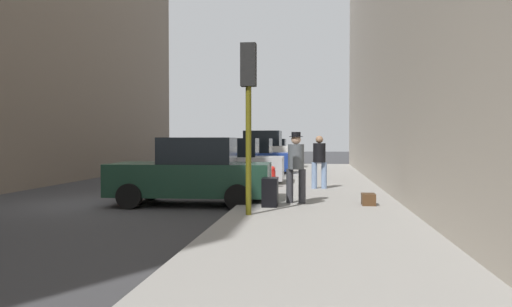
% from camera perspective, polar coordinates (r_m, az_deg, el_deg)
% --- Properties ---
extents(ground_plane, '(120.00, 120.00, 0.00)m').
position_cam_1_polar(ground_plane, '(14.18, -17.88, -5.51)').
color(ground_plane, '#38383A').
extents(sidewalk, '(4.00, 40.00, 0.15)m').
position_cam_1_polar(sidewalk, '(12.87, 7.28, -5.83)').
color(sidewalk, gray).
rests_on(sidewalk, ground_plane).
extents(parked_dark_green_sedan, '(4.27, 2.18, 1.79)m').
position_cam_1_polar(parked_dark_green_sedan, '(13.36, -7.27, -2.22)').
color(parked_dark_green_sedan, '#193828').
rests_on(parked_dark_green_sedan, ground_plane).
extents(parked_silver_sedan, '(4.25, 2.15, 1.79)m').
position_cam_1_polar(parked_silver_sedan, '(18.50, -3.25, -1.15)').
color(parked_silver_sedan, '#B7BABF').
rests_on(parked_silver_sedan, ground_plane).
extents(parked_blue_sedan, '(4.23, 2.11, 1.79)m').
position_cam_1_polar(parked_blue_sedan, '(23.90, -0.92, -0.53)').
color(parked_blue_sedan, navy).
rests_on(parked_blue_sedan, ground_plane).
extents(parked_white_van, '(4.65, 2.17, 2.25)m').
position_cam_1_polar(parked_white_van, '(28.99, 0.48, 0.21)').
color(parked_white_van, silver).
rests_on(parked_white_van, ground_plane).
extents(parked_gray_coupe, '(4.21, 2.08, 1.79)m').
position_cam_1_polar(parked_gray_coupe, '(34.89, 1.58, 0.14)').
color(parked_gray_coupe, slate).
rests_on(parked_gray_coupe, ground_plane).
extents(fire_hydrant, '(0.42, 0.22, 0.70)m').
position_cam_1_polar(fire_hydrant, '(16.65, 1.87, -2.67)').
color(fire_hydrant, red).
rests_on(fire_hydrant, sidewalk).
extents(traffic_light, '(0.32, 0.32, 3.60)m').
position_cam_1_polar(traffic_light, '(10.53, -0.86, 7.17)').
color(traffic_light, '#514C0F').
rests_on(traffic_light, sidewalk).
extents(pedestrian_with_beanie, '(0.53, 0.48, 1.78)m').
position_cam_1_polar(pedestrian_with_beanie, '(12.47, 4.59, -1.17)').
color(pedestrian_with_beanie, '#333338').
rests_on(pedestrian_with_beanie, sidewalk).
extents(pedestrian_in_jeans, '(0.52, 0.46, 1.71)m').
position_cam_1_polar(pedestrian_in_jeans, '(16.27, 7.24, -0.64)').
color(pedestrian_in_jeans, '#728CB2').
rests_on(pedestrian_in_jeans, sidewalk).
extents(rolling_suitcase, '(0.36, 0.56, 1.04)m').
position_cam_1_polar(rolling_suitcase, '(11.88, 1.62, -4.42)').
color(rolling_suitcase, black).
rests_on(rolling_suitcase, sidewalk).
extents(duffel_bag, '(0.32, 0.44, 0.28)m').
position_cam_1_polar(duffel_bag, '(12.42, 12.73, -5.13)').
color(duffel_bag, '#472D19').
rests_on(duffel_bag, sidewalk).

